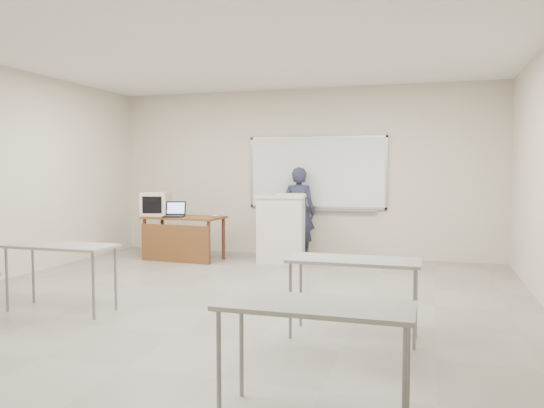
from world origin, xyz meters
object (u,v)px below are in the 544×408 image
(podium, at_px, (281,228))
(presenter, at_px, (299,212))
(laptop, at_px, (175,213))
(mouse, at_px, (215,216))
(crt_monitor, at_px, (156,204))
(keyboard, at_px, (291,194))
(instructor_desk, at_px, (181,230))
(whiteboard, at_px, (317,174))

(podium, bearing_deg, presenter, 66.38)
(laptop, distance_m, mouse, 0.67)
(mouse, relative_size, presenter, 0.06)
(crt_monitor, bearing_deg, keyboard, -3.99)
(instructor_desk, xyz_separation_m, keyboard, (1.81, 0.47, 0.61))
(laptop, bearing_deg, crt_monitor, 147.90)
(whiteboard, relative_size, mouse, 24.42)
(laptop, relative_size, mouse, 3.44)
(podium, xyz_separation_m, laptop, (-1.76, -0.40, 0.25))
(keyboard, bearing_deg, presenter, 74.37)
(instructor_desk, distance_m, keyboard, 1.96)
(laptop, distance_m, keyboard, 1.99)
(mouse, bearing_deg, keyboard, 31.99)
(whiteboard, bearing_deg, instructor_desk, -151.07)
(crt_monitor, distance_m, keyboard, 2.39)
(whiteboard, height_order, presenter, whiteboard)
(whiteboard, bearing_deg, crt_monitor, -158.75)
(mouse, bearing_deg, crt_monitor, -160.38)
(laptop, relative_size, keyboard, 0.72)
(instructor_desk, xyz_separation_m, crt_monitor, (-0.55, 0.13, 0.42))
(instructor_desk, relative_size, crt_monitor, 2.74)
(crt_monitor, bearing_deg, whiteboard, 8.98)
(whiteboard, relative_size, instructor_desk, 1.84)
(laptop, height_order, mouse, laptop)
(instructor_desk, bearing_deg, podium, 17.10)
(crt_monitor, relative_size, mouse, 4.85)
(mouse, xyz_separation_m, presenter, (1.27, 0.80, 0.03))
(instructor_desk, height_order, podium, podium)
(crt_monitor, height_order, mouse, crt_monitor)
(whiteboard, distance_m, crt_monitor, 2.89)
(crt_monitor, xyz_separation_m, mouse, (1.10, 0.03, -0.18))
(presenter, bearing_deg, crt_monitor, 20.77)
(podium, relative_size, laptop, 3.22)
(crt_monitor, bearing_deg, podium, -5.48)
(mouse, bearing_deg, presenter, 50.34)
(whiteboard, height_order, keyboard, whiteboard)
(podium, height_order, laptop, podium)
(instructor_desk, xyz_separation_m, presenter, (1.82, 0.96, 0.27))
(mouse, bearing_deg, whiteboard, 50.86)
(instructor_desk, distance_m, presenter, 2.08)
(mouse, xyz_separation_m, keyboard, (1.26, 0.31, 0.37))
(instructor_desk, distance_m, crt_monitor, 0.70)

